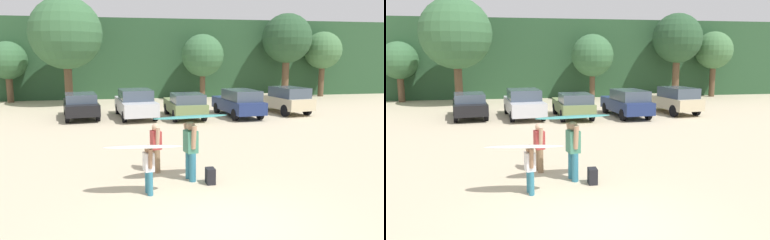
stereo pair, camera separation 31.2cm
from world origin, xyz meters
The scene contains 18 objects.
ground_plane centered at (0.00, 0.00, 0.00)m, with size 120.00×120.00×0.00m, color #C1B293.
hillside_ridge centered at (0.00, 30.66, 3.30)m, with size 108.00×12.00×6.61m, color #284C2D.
tree_right centered at (-10.46, 23.81, 3.17)m, with size 2.88×2.88×4.66m.
tree_center_left centered at (-5.75, 20.98, 5.10)m, with size 5.05×5.05×7.65m.
tree_center centered at (4.47, 22.78, 3.56)m, with size 3.39×3.39×5.28m.
tree_far_right centered at (11.63, 22.73, 4.94)m, with size 4.07×4.07×7.03m.
tree_ridge_back centered at (15.40, 23.51, 3.98)m, with size 3.22×3.22×5.64m.
parked_car_black centered at (-4.39, 15.13, 0.77)m, with size 2.45×4.61×1.44m.
parked_car_silver centered at (-1.28, 14.77, 0.84)m, with size 2.42×4.98×1.65m.
parked_car_olive_green centered at (1.52, 13.99, 0.78)m, with size 1.97×4.42×1.49m.
parked_car_navy centered at (4.73, 13.97, 0.85)m, with size 2.11×4.63×1.62m.
parked_car_champagne centered at (8.02, 14.75, 0.87)m, with size 2.37×4.47×1.66m.
person_adult centered at (-0.19, 3.09, 0.98)m, with size 0.39×0.81×1.73m.
person_child centered at (-1.46, 2.17, 0.74)m, with size 0.30×0.54×1.32m.
person_companion centered at (-1.09, 4.08, 0.86)m, with size 0.35×0.64×1.52m.
surfboard_teal centered at (-0.19, 3.01, 1.87)m, with size 2.29×0.98×0.11m.
surfboard_white centered at (-1.61, 2.09, 1.29)m, with size 2.06×0.76×0.14m.
backpack_dropped centered at (0.29, 2.66, 0.22)m, with size 0.24×0.34×0.45m.
Camera 1 is at (-2.12, -7.26, 3.57)m, focal length 35.32 mm.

